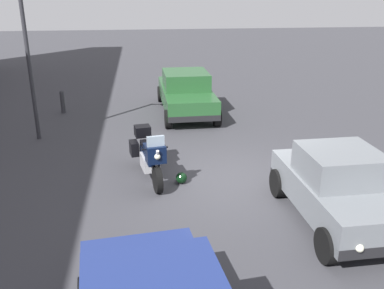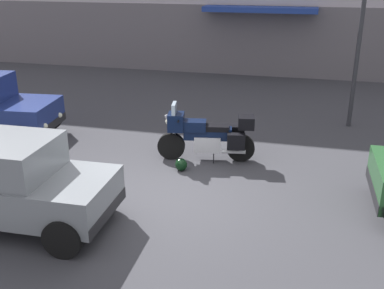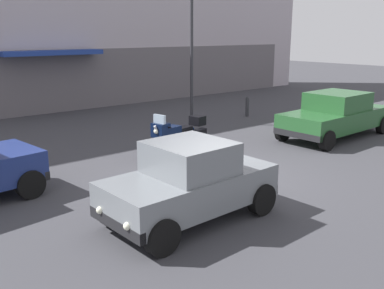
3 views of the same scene
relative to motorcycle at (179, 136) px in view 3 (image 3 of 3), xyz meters
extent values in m
plane|color=#38383D|center=(-0.40, -2.09, -0.62)|extent=(80.00, 80.00, 0.00)
cube|color=#625C62|center=(-0.40, 9.36, 0.78)|extent=(31.63, 0.12, 2.80)
cube|color=navy|center=(0.06, 8.93, 2.08)|extent=(4.40, 1.10, 0.20)
cylinder|color=black|center=(-0.84, -0.15, -0.30)|extent=(0.65, 0.25, 0.64)
cylinder|color=black|center=(0.75, 0.13, -0.30)|extent=(0.65, 0.25, 0.64)
cylinder|color=#B7B7BC|center=(-0.82, -0.14, 0.13)|extent=(0.33, 0.13, 0.68)
cube|color=#B7B7BC|center=(-0.01, 0.00, -0.20)|extent=(0.66, 0.50, 0.36)
cube|color=black|center=(-0.01, 0.00, 0.04)|extent=(1.13, 0.47, 0.28)
cube|color=black|center=(-0.30, -0.05, 0.22)|extent=(0.57, 0.42, 0.24)
cube|color=black|center=(0.19, 0.04, 0.18)|extent=(0.60, 0.39, 0.12)
cube|color=black|center=(-0.72, -0.13, 0.30)|extent=(0.43, 0.50, 0.40)
cube|color=#8C9EAD|center=(-0.76, -0.13, 0.60)|extent=(0.15, 0.41, 0.28)
sphere|color=#EAEACC|center=(-0.90, -0.16, 0.30)|extent=(0.14, 0.14, 0.14)
cylinder|color=black|center=(-0.65, -0.11, 0.40)|extent=(0.15, 0.62, 0.04)
cylinder|color=#B7B7BC|center=(0.62, -0.09, -0.32)|extent=(0.56, 0.18, 0.09)
cube|color=black|center=(0.68, -0.16, -0.04)|extent=(0.43, 0.27, 0.36)
cube|color=black|center=(0.59, 0.39, -0.04)|extent=(0.43, 0.27, 0.36)
cube|color=black|center=(0.85, 0.15, 0.33)|extent=(0.42, 0.46, 0.28)
cylinder|color=black|center=(0.17, -0.15, -0.47)|extent=(0.05, 0.13, 0.29)
sphere|color=black|center=(-0.44, -0.74, -0.48)|extent=(0.28, 0.28, 0.28)
cube|color=black|center=(-4.23, 0.30, -0.20)|extent=(0.30, 1.64, 0.20)
cylinder|color=black|center=(-4.71, 1.04, -0.30)|extent=(0.66, 0.29, 0.64)
cylinder|color=black|center=(-4.54, -0.51, -0.30)|extent=(0.66, 0.29, 0.64)
sphere|color=silver|center=(-4.22, 0.76, -0.08)|extent=(0.14, 0.14, 0.14)
sphere|color=silver|center=(-4.13, -0.14, -0.08)|extent=(0.14, 0.14, 0.14)
cube|color=#235128|center=(5.70, -1.53, 0.02)|extent=(4.53, 1.84, 0.64)
cube|color=#235128|center=(5.75, -1.53, 0.64)|extent=(1.93, 1.65, 0.60)
cube|color=#8C9EAD|center=(6.65, -1.51, 0.64)|extent=(0.09, 1.50, 0.51)
cube|color=#8C9EAD|center=(4.85, -1.55, 0.64)|extent=(0.09, 1.50, 0.48)
cube|color=black|center=(7.90, -1.49, -0.20)|extent=(0.15, 1.76, 0.20)
cube|color=black|center=(3.50, -1.57, -0.20)|extent=(0.15, 1.76, 0.20)
cylinder|color=black|center=(7.48, -0.66, -0.30)|extent=(0.64, 0.23, 0.64)
cylinder|color=black|center=(7.51, -2.34, -0.30)|extent=(0.64, 0.23, 0.64)
cylinder|color=black|center=(3.88, -0.73, -0.30)|extent=(0.64, 0.23, 0.64)
cylinder|color=black|center=(3.92, -2.41, -0.30)|extent=(0.64, 0.23, 0.64)
sphere|color=silver|center=(7.94, -1.01, -0.08)|extent=(0.14, 0.14, 0.14)
sphere|color=silver|center=(7.96, -1.97, -0.08)|extent=(0.14, 0.14, 0.14)
cube|color=slate|center=(-2.59, -3.64, 0.02)|extent=(3.44, 1.65, 0.64)
cube|color=slate|center=(-2.59, -3.64, 0.64)|extent=(1.44, 1.47, 0.60)
cube|color=#8C9EAD|center=(-3.24, -3.66, 0.64)|extent=(0.10, 1.33, 0.51)
cube|color=#8C9EAD|center=(-1.94, -3.63, 0.64)|extent=(0.10, 1.33, 0.48)
cube|color=black|center=(-4.24, -3.69, -0.20)|extent=(0.16, 1.56, 0.20)
cube|color=black|center=(-0.94, -3.60, -0.20)|extent=(0.16, 1.56, 0.20)
cylinder|color=black|center=(-3.82, -4.42, -0.30)|extent=(0.65, 0.24, 0.64)
cylinder|color=black|center=(-3.86, -2.94, -0.30)|extent=(0.65, 0.24, 0.64)
cylinder|color=black|center=(-1.32, -4.35, -0.30)|extent=(0.65, 0.24, 0.64)
cylinder|color=black|center=(-1.36, -2.87, -0.30)|extent=(0.65, 0.24, 0.64)
sphere|color=silver|center=(-4.28, -4.12, -0.08)|extent=(0.14, 0.14, 0.14)
sphere|color=silver|center=(-4.30, -3.26, -0.08)|extent=(0.14, 0.14, 0.14)
cylinder|color=#2D2D33|center=(3.35, 3.42, 1.91)|extent=(0.12, 0.12, 5.06)
cylinder|color=#333338|center=(6.24, 3.11, -0.23)|extent=(0.16, 0.16, 0.79)
sphere|color=#333338|center=(6.24, 3.11, 0.17)|extent=(0.16, 0.16, 0.16)
camera|label=1|loc=(-9.71, 0.14, 3.88)|focal=39.37mm
camera|label=2|loc=(2.14, -9.85, 3.63)|focal=43.51mm
camera|label=3|loc=(-7.59, -9.67, 2.91)|focal=40.68mm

